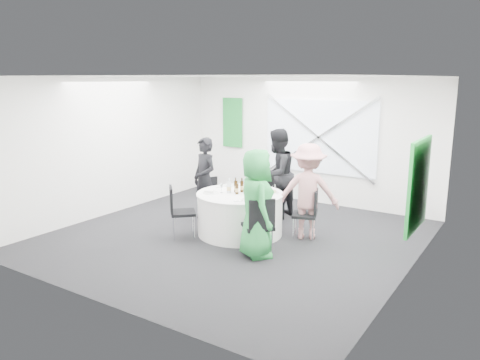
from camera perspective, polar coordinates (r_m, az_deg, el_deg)
The scene contains 44 objects.
floor at distance 8.41m, azimuth -0.75°, elevation -6.92°, with size 6.00×6.00×0.00m, color black.
ceiling at distance 7.94m, azimuth -0.80°, elevation 12.53°, with size 6.00×6.00×0.00m, color silver.
wall_back at distance 10.65m, azimuth 8.24°, elevation 4.81°, with size 6.00×6.00×0.00m, color white.
wall_front at distance 5.85m, azimuth -17.29°, elevation -1.79°, with size 6.00×6.00×0.00m, color white.
wall_left at distance 10.02m, azimuth -15.24°, elevation 4.03°, with size 6.00×6.00×0.00m, color white.
wall_right at distance 6.89m, azimuth 20.47°, elevation 0.05°, with size 6.00×6.00×0.00m, color white.
window_panel at distance 10.48m, azimuth 9.66°, elevation 5.19°, with size 2.60×0.03×1.60m, color silver.
window_brace_a at distance 10.45m, azimuth 9.57°, elevation 5.17°, with size 0.05×0.05×3.16m, color silver.
window_brace_b at distance 10.45m, azimuth 9.57°, elevation 5.17°, with size 0.05×0.05×3.16m, color silver.
green_banner at distance 11.55m, azimuth -0.92°, elevation 7.01°, with size 0.55×0.04×1.20m, color #166E2F.
green_sign at distance 7.52m, azimuth 20.93°, elevation -0.57°, with size 0.05×1.20×1.40m, color #18842C.
banquet_table at distance 8.45m, azimuth 0.00°, elevation -4.11°, with size 1.56×1.56×0.76m.
chair_back at distance 9.42m, azimuth 2.89°, elevation -1.56°, with size 0.45×0.46×0.88m.
chair_back_left at distance 9.32m, azimuth -3.46°, elevation -1.89°, with size 0.51×0.51×0.84m.
chair_back_right at distance 8.23m, azimuth 8.44°, elevation -3.69°, with size 0.52×0.52×0.89m.
chair_front_right at distance 7.34m, azimuth 2.40°, elevation -5.17°, with size 0.62×0.62×0.96m.
chair_front_left at distance 8.28m, azimuth -7.56°, elevation -3.39°, with size 0.60×0.60×0.93m.
person_man_back_left at distance 9.25m, azimuth -4.33°, elevation 0.12°, with size 0.60×0.39×1.64m, color black.
person_man_back at distance 9.33m, azimuth 4.51°, elevation 0.73°, with size 0.88×0.48×1.81m, color black.
person_woman_pink at distance 8.21m, azimuth 8.27°, elevation -1.39°, with size 1.09×0.50×1.68m, color #D1878B.
person_woman_green at distance 7.30m, azimuth 2.00°, elevation -2.87°, with size 0.84×0.55×1.72m, color green.
plate_back at distance 8.85m, azimuth 2.05°, elevation -0.77°, with size 0.27×0.27×0.01m.
plate_back_left at distance 8.91m, azimuth -1.35°, elevation -0.68°, with size 0.25×0.25×0.01m.
plate_back_right at distance 8.38m, azimuth 3.92°, elevation -1.48°, with size 0.25×0.25×0.04m.
plate_front_right at distance 7.87m, azimuth 1.09°, elevation -2.36°, with size 0.25×0.25×0.04m.
plate_front_left at distance 8.36m, azimuth -3.59°, elevation -1.57°, with size 0.27×0.27×0.01m.
napkin at distance 8.34m, azimuth -3.78°, elevation -1.39°, with size 0.17×0.11×0.05m, color white.
beer_bottle_a at distance 8.39m, azimuth -0.53°, elevation -0.82°, with size 0.06×0.06×0.27m.
beer_bottle_b at distance 8.41m, azimuth 0.22°, elevation -0.81°, with size 0.06×0.06×0.26m.
beer_bottle_c at distance 8.23m, azimuth 0.89°, elevation -1.11°, with size 0.06×0.06×0.26m.
beer_bottle_d at distance 8.26m, azimuth -0.38°, elevation -1.11°, with size 0.06×0.06×0.24m.
green_water_bottle at distance 8.31m, azimuth 0.94°, elevation -0.83°, with size 0.08×0.08×0.31m.
clear_water_bottle at distance 8.34m, azimuth -1.36°, elevation -0.90°, with size 0.08×0.08×0.27m.
wine_glass_a at distance 8.36m, azimuth -2.28°, elevation -0.72°, with size 0.07×0.07×0.17m.
wine_glass_b at distance 8.17m, azimuth 2.55°, elevation -1.03°, with size 0.07×0.07×0.17m.
wine_glass_c at distance 8.05m, azimuth 2.04°, elevation -1.24°, with size 0.07×0.07×0.17m.
wine_glass_d at distance 8.54m, azimuth 2.26°, elevation -0.45°, with size 0.07×0.07×0.17m.
wine_glass_e at distance 8.67m, azimuth 0.55°, elevation -0.24°, with size 0.07×0.07×0.17m.
fork_a at distance 8.91m, azimuth -0.33°, elevation -0.70°, with size 0.01×0.15×0.01m, color silver.
knife_a at distance 8.77m, azimuth -2.52°, elevation -0.92°, with size 0.01×0.15×0.01m, color silver.
fork_b at distance 8.19m, azimuth 3.82°, elevation -1.89°, with size 0.01×0.15×0.01m, color silver.
knife_b at distance 8.46m, azimuth 3.85°, elevation -1.43°, with size 0.01×0.15×0.01m, color silver.
fork_c at distance 7.79m, azimuth -0.23°, elevation -2.61°, with size 0.01×0.15×0.01m, color silver.
knife_c at distance 7.88m, azimuth 2.20°, elevation -2.45°, with size 0.01×0.15×0.01m, color silver.
Camera 1 is at (4.41, -6.60, 2.77)m, focal length 35.00 mm.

